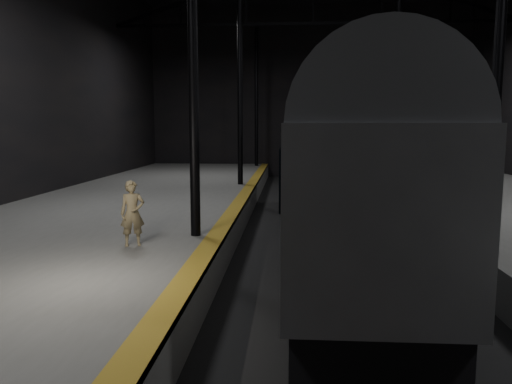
{
  "coord_description": "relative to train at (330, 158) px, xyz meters",
  "views": [
    {
      "loc": [
        -1.29,
        -16.96,
        3.89
      ],
      "look_at": [
        -2.28,
        -2.6,
        2.0
      ],
      "focal_mm": 35.0,
      "sensor_mm": 36.0,
      "label": 1
    }
  ],
  "objects": [
    {
      "name": "ground",
      "position": [
        0.0,
        0.77,
        -2.9
      ],
      "size": [
        44.0,
        44.0,
        0.0
      ],
      "primitive_type": "plane",
      "color": "black",
      "rests_on": "ground"
    },
    {
      "name": "platform_left",
      "position": [
        -7.5,
        0.77,
        -2.4
      ],
      "size": [
        9.0,
        43.8,
        1.0
      ],
      "primitive_type": "cube",
      "color": "#595956",
      "rests_on": "ground"
    },
    {
      "name": "train",
      "position": [
        0.0,
        0.0,
        0.0
      ],
      "size": [
        2.91,
        19.44,
        5.2
      ],
      "color": "gray",
      "rests_on": "ground"
    },
    {
      "name": "woman",
      "position": [
        -5.1,
        -4.5,
        -1.1
      ],
      "size": [
        0.69,
        0.58,
        1.6
      ],
      "primitive_type": "imported",
      "rotation": [
        0.0,
        0.0,
        0.39
      ],
      "color": "#8E7D57",
      "rests_on": "platform_left"
    },
    {
      "name": "track",
      "position": [
        0.0,
        0.77,
        -2.83
      ],
      "size": [
        2.4,
        43.0,
        0.24
      ],
      "color": "#3F3328",
      "rests_on": "ground"
    },
    {
      "name": "tactile_strip",
      "position": [
        -3.25,
        0.77,
        -1.89
      ],
      "size": [
        0.5,
        43.8,
        0.01
      ],
      "primitive_type": "cube",
      "color": "olive",
      "rests_on": "platform_left"
    }
  ]
}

